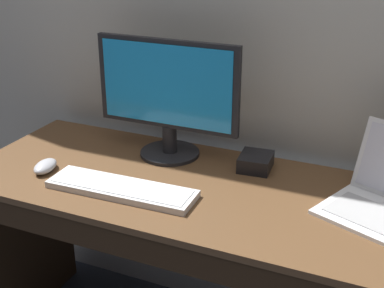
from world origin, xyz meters
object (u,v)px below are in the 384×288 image
Objects in this scene: external_monitor at (168,96)px; computer_mouse at (45,166)px; wired_keyboard at (122,189)px; external_drive_box at (256,162)px.

external_monitor is 4.76× the size of computer_mouse.
wired_keyboard is 0.31m from computer_mouse.
wired_keyboard is 4.40× the size of computer_mouse.
wired_keyboard is 0.46m from external_drive_box.
external_monitor is 0.37m from wired_keyboard.
external_monitor reaches higher than external_drive_box.
external_monitor is at bearing 87.53° from wired_keyboard.
wired_keyboard is at bearing -92.47° from external_monitor.
external_monitor is 1.08× the size of wired_keyboard.
computer_mouse is (-0.32, -0.28, -0.20)m from external_monitor.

